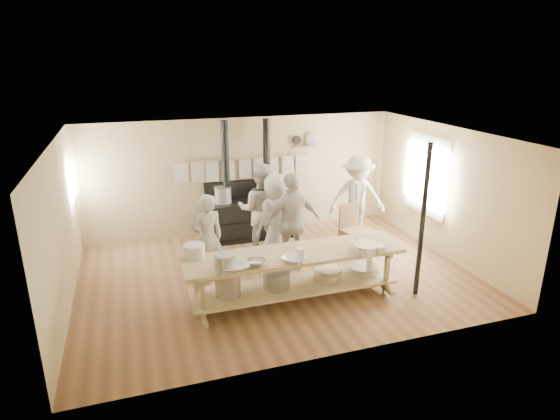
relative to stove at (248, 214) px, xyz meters
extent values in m
plane|color=brown|center=(0.01, -2.12, -0.52)|extent=(7.00, 7.00, 0.00)
plane|color=tan|center=(0.01, 0.38, 0.78)|extent=(7.00, 0.00, 7.00)
plane|color=tan|center=(0.01, -4.62, 0.78)|extent=(7.00, 0.00, 7.00)
plane|color=tan|center=(-3.49, -2.12, 0.78)|extent=(0.00, 5.00, 5.00)
plane|color=tan|center=(3.51, -2.12, 0.78)|extent=(0.00, 5.00, 5.00)
plane|color=#C4B192|center=(0.01, -2.12, 2.08)|extent=(7.00, 7.00, 0.00)
cube|color=beige|center=(3.48, -1.52, 0.98)|extent=(0.06, 1.35, 1.65)
plane|color=white|center=(3.44, -1.52, 0.98)|extent=(0.00, 1.50, 1.50)
cube|color=beige|center=(3.43, -1.52, 0.98)|extent=(0.02, 0.03, 1.50)
plane|color=white|center=(-3.44, -0.12, 1.08)|extent=(0.00, 0.90, 0.90)
cube|color=black|center=(0.01, -0.02, -0.10)|extent=(1.80, 0.70, 0.85)
cube|color=black|center=(0.01, -0.02, -0.47)|extent=(1.90, 0.75, 0.10)
cube|color=black|center=(0.01, 0.28, 0.53)|extent=(1.80, 0.12, 0.35)
cylinder|color=black|center=(-0.44, 0.03, 1.20)|extent=(0.15, 0.15, 1.75)
cylinder|color=black|center=(0.46, 0.03, 1.20)|extent=(0.15, 0.15, 1.75)
cylinder|color=#B2B2B7|center=(-0.54, -0.02, 0.50)|extent=(0.36, 0.36, 0.34)
cylinder|color=gray|center=(0.56, -0.07, 0.48)|extent=(0.30, 0.30, 0.30)
cylinder|color=tan|center=(0.01, 0.28, 1.20)|extent=(3.00, 0.04, 0.04)
cube|color=beige|center=(-1.34, 0.28, 0.98)|extent=(0.28, 0.01, 0.46)
cube|color=beige|center=(-1.01, 0.28, 0.98)|extent=(0.28, 0.01, 0.46)
cube|color=beige|center=(-0.67, 0.28, 0.98)|extent=(0.28, 0.01, 0.46)
cube|color=beige|center=(-0.33, 0.28, 0.98)|extent=(0.28, 0.01, 0.46)
cube|color=beige|center=(0.01, 0.28, 0.98)|extent=(0.28, 0.01, 0.46)
cube|color=beige|center=(0.34, 0.28, 0.98)|extent=(0.28, 0.01, 0.46)
cube|color=beige|center=(0.68, 0.28, 0.98)|extent=(0.28, 0.01, 0.46)
cube|color=beige|center=(1.02, 0.28, 0.98)|extent=(0.28, 0.01, 0.46)
cube|color=beige|center=(1.36, 0.28, 0.98)|extent=(0.28, 0.01, 0.46)
cube|color=tan|center=(1.41, 0.30, 1.38)|extent=(0.50, 0.14, 0.03)
cylinder|color=black|center=(1.26, 0.32, 1.53)|extent=(0.20, 0.04, 0.20)
cylinder|color=silver|center=(1.63, 0.32, 1.53)|extent=(0.32, 0.03, 0.32)
cube|color=tan|center=(0.01, -3.02, 0.30)|extent=(3.60, 0.90, 0.06)
cube|color=tan|center=(0.01, -3.02, -0.27)|extent=(3.40, 0.80, 0.04)
cube|color=tan|center=(0.01, -3.02, -0.32)|extent=(3.30, 0.06, 0.06)
cube|color=tan|center=(-1.54, -3.32, -0.10)|extent=(0.07, 0.07, 0.85)
cube|color=tan|center=(-1.54, -2.72, -0.10)|extent=(0.07, 0.07, 0.85)
cube|color=tan|center=(1.56, -3.32, -0.10)|extent=(0.07, 0.07, 0.85)
cube|color=tan|center=(1.56, -2.72, -0.10)|extent=(0.07, 0.07, 0.85)
cylinder|color=#B2B2B7|center=(-1.09, -3.02, -0.06)|extent=(0.40, 0.40, 0.38)
cylinder|color=gray|center=(-0.29, -3.02, -0.10)|extent=(0.44, 0.44, 0.30)
cylinder|color=silver|center=(0.61, -3.02, -0.14)|extent=(0.48, 0.48, 0.22)
cylinder|color=silver|center=(1.31, -3.02, -0.18)|extent=(0.52, 0.52, 0.14)
cylinder|color=black|center=(2.06, -3.47, 0.78)|extent=(0.08, 0.08, 2.60)
imported|color=#ABA597|center=(-1.20, -1.89, 0.29)|extent=(0.67, 0.52, 1.63)
imported|color=#ABA597|center=(0.02, -1.01, 0.43)|extent=(1.13, 1.02, 1.89)
imported|color=#ABA597|center=(0.23, -1.36, 0.36)|extent=(1.01, 0.87, 1.75)
imported|color=#ABA597|center=(0.37, -1.89, 0.42)|extent=(1.13, 0.54, 1.88)
imported|color=#ABA597|center=(2.23, -0.86, 0.42)|extent=(1.36, 1.01, 1.87)
cube|color=brown|center=(1.83, -1.58, -0.27)|extent=(0.54, 0.54, 0.50)
cube|color=brown|center=(1.79, -1.37, 0.21)|extent=(0.47, 0.12, 0.56)
imported|color=white|center=(-1.04, -3.35, 0.38)|extent=(0.45, 0.45, 0.10)
imported|color=silver|center=(-0.70, -3.30, 0.38)|extent=(0.39, 0.39, 0.09)
imported|color=white|center=(-0.11, -3.35, 0.38)|extent=(0.54, 0.54, 0.09)
imported|color=silver|center=(1.18, -3.16, 0.38)|extent=(0.34, 0.34, 0.10)
cube|color=#B2B2B7|center=(1.15, -3.35, 0.38)|extent=(0.51, 0.38, 0.11)
cylinder|color=silver|center=(1.12, -3.35, 0.40)|extent=(0.55, 0.55, 0.14)
cylinder|color=gray|center=(-1.19, -3.35, 0.47)|extent=(0.35, 0.35, 0.28)
cylinder|color=white|center=(-1.54, -2.69, 0.43)|extent=(0.40, 0.40, 0.21)
cylinder|color=white|center=(-0.03, -3.35, 0.44)|extent=(0.14, 0.14, 0.22)
camera|label=1|loc=(-2.36, -9.53, 3.36)|focal=30.00mm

